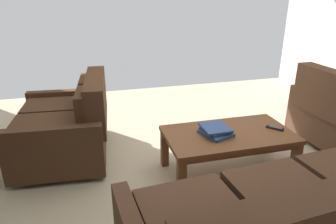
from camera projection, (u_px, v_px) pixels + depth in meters
ground_plane at (200, 168)px, 3.10m from camera, size 5.53×5.49×0.01m
loveseat_near at (68, 125)px, 3.20m from camera, size 0.99×1.23×0.85m
coffee_table at (228, 139)px, 2.89m from camera, size 1.18×0.66×0.43m
book_stack at (216, 131)px, 2.82m from camera, size 0.30×0.32×0.07m
tv_remote at (275, 128)px, 2.94m from camera, size 0.14×0.15×0.02m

